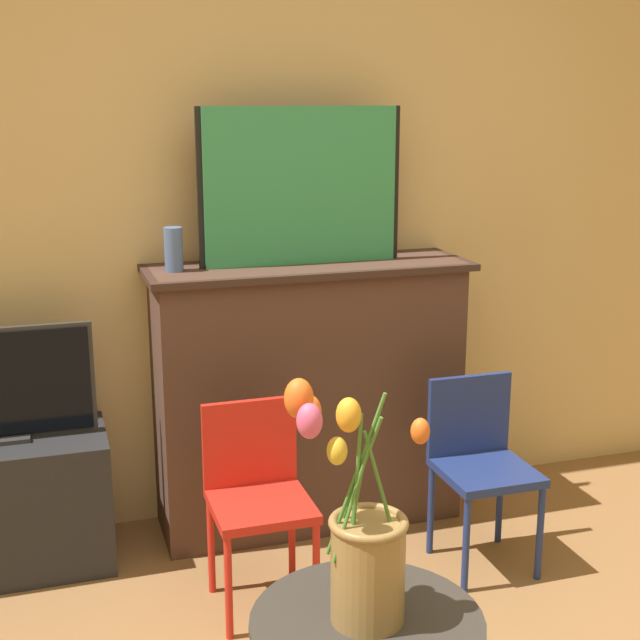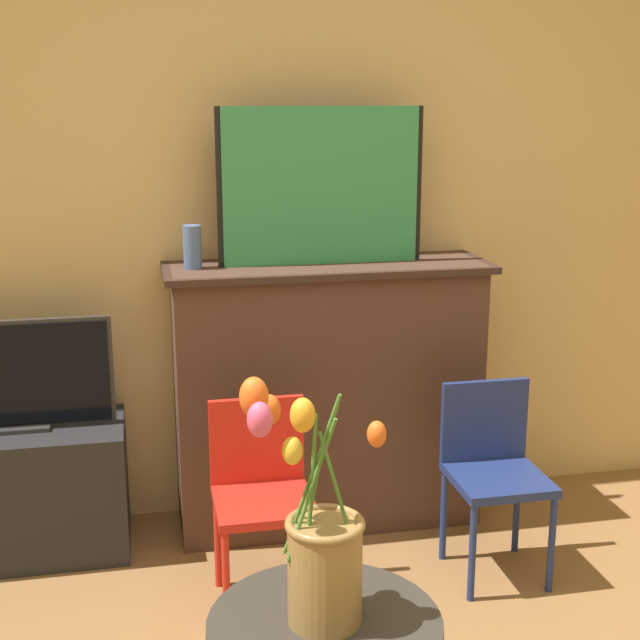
# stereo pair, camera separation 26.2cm
# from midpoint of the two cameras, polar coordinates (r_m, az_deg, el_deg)

# --- Properties ---
(wall_back) EXTENTS (8.00, 0.06, 2.70)m
(wall_back) POSITION_cam_midpoint_polar(r_m,az_deg,el_deg) (3.41, -1.68, 9.48)
(wall_back) COLOR tan
(wall_back) RESTS_ON ground
(fireplace_mantel) EXTENTS (1.21, 0.40, 1.03)m
(fireplace_mantel) POSITION_cam_midpoint_polar(r_m,az_deg,el_deg) (3.42, 2.65, -4.63)
(fireplace_mantel) COLOR #4C3328
(fireplace_mantel) RESTS_ON ground
(painting) EXTENTS (0.76, 0.03, 0.57)m
(painting) POSITION_cam_midpoint_polar(r_m,az_deg,el_deg) (3.25, 2.40, 8.54)
(painting) COLOR black
(painting) RESTS_ON fireplace_mantel
(mantel_candle) EXTENTS (0.07, 0.07, 0.16)m
(mantel_candle) POSITION_cam_midpoint_polar(r_m,az_deg,el_deg) (3.19, -5.86, 4.65)
(mantel_candle) COLOR #4C6699
(mantel_candle) RESTS_ON fireplace_mantel
(tv_stand) EXTENTS (0.79, 0.39, 0.48)m
(tv_stand) POSITION_cam_midpoint_polar(r_m,az_deg,el_deg) (3.41, -16.86, -10.49)
(tv_stand) COLOR #232326
(tv_stand) RESTS_ON ground
(tv_monitor) EXTENTS (0.75, 0.12, 0.40)m
(tv_monitor) POSITION_cam_midpoint_polar(r_m,az_deg,el_deg) (3.27, -17.39, -3.59)
(tv_monitor) COLOR #2D2D2D
(tv_monitor) RESTS_ON tv_stand
(chair_red) EXTENTS (0.31, 0.31, 0.67)m
(chair_red) POSITION_cam_midpoint_polar(r_m,az_deg,el_deg) (2.94, -1.20, -10.65)
(chair_red) COLOR red
(chair_red) RESTS_ON ground
(chair_blue) EXTENTS (0.31, 0.31, 0.67)m
(chair_blue) POSITION_cam_midpoint_polar(r_m,az_deg,el_deg) (3.19, 13.36, -8.98)
(chair_blue) COLOR navy
(chair_blue) RESTS_ON ground
(vase_tulips) EXTENTS (0.29, 0.19, 0.54)m
(vase_tulips) POSITION_cam_midpoint_polar(r_m,az_deg,el_deg) (1.90, 4.00, -14.36)
(vase_tulips) COLOR olive
(vase_tulips) RESTS_ON side_table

